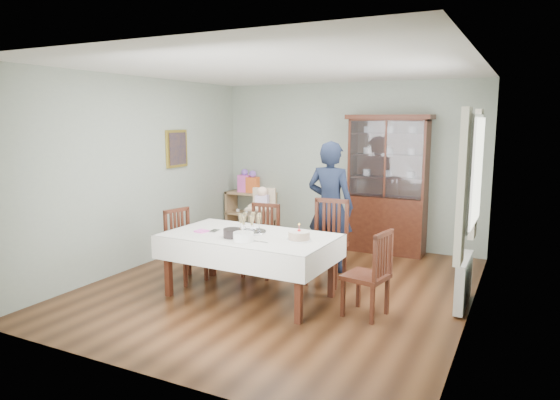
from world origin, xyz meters
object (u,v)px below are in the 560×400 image
Objects in this scene: sideboard at (251,214)px; chair_far_right at (326,258)px; woman at (330,206)px; gift_bag_pink at (245,182)px; chair_end_left at (186,260)px; birthday_cake at (299,236)px; china_cabinet at (388,182)px; chair_far_left at (261,254)px; champagne_tray at (250,227)px; dining_table at (250,265)px; chair_end_right at (367,291)px; high_chair at (262,230)px; gift_bag_orange at (253,183)px.

chair_far_right is (2.20, -1.86, -0.08)m from sideboard.
gift_bag_pink is at bearing -30.15° from woman.
birthday_cake is at bearing -80.80° from chair_end_left.
chair_end_left is 2.09m from woman.
china_cabinet is 2.60m from sideboard.
woman reaches higher than sideboard.
woman reaches higher than chair_far_left.
champagne_tray is 1.35× the size of birthday_cake.
woman is (1.51, 1.29, 0.63)m from chair_end_left.
china_cabinet is 2.77m from birthday_cake.
dining_table is 0.77m from birthday_cake.
chair_end_right is (1.72, -0.74, -0.00)m from chair_far_left.
china_cabinet is at bearing -0.03° from gift_bag_pink.
birthday_cake is (1.69, -0.14, 0.53)m from chair_end_left.
chair_far_right is 1.17m from champagne_tray.
chair_far_right is at bearing 50.85° from champagne_tray.
dining_table is at bearing -179.54° from birthday_cake.
gift_bag_pink is at bearing 27.79° from chair_end_left.
high_chair reaches higher than chair_far_right.
dining_table is 5.31× the size of champagne_tray.
sideboard is at bearing 128.87° from birthday_cake.
chair_far_left is at bearing -54.18° from gift_bag_pink.
champagne_tray is (1.54, -2.67, 0.43)m from sideboard.
chair_far_right is at bearing 55.42° from dining_table.
woman is 1.66× the size of high_chair.
high_chair is (0.88, -1.17, 0.03)m from sideboard.
chair_far_right reaches higher than sideboard.
birthday_cake is 0.72× the size of gift_bag_orange.
high_chair is 2.12m from birthday_cake.
high_chair is (-0.71, 1.60, 0.04)m from dining_table.
champagne_tray reaches higher than chair_end_right.
sideboard is (-2.50, 0.02, -0.72)m from china_cabinet.
chair_far_left is at bearing -57.54° from gift_bag_orange.
gift_bag_orange is (-0.82, 1.15, 0.55)m from high_chair.
dining_table is 1.85× the size of high_chair.
woman reaches higher than dining_table.
china_cabinet reaches higher than chair_end_left.
china_cabinet is 2.44m from chair_far_left.
birthday_cake is at bearing -51.59° from gift_bag_orange.
woman reaches higher than gift_bag_pink.
chair_far_right is at bearing -40.17° from sideboard.
gift_bag_pink is at bearing 122.00° from champagne_tray.
china_cabinet is at bearing 71.50° from dining_table.
gift_bag_orange reaches higher than chair_end_left.
birthday_cake is (0.18, -1.43, -0.10)m from woman.
high_chair is at bearing 112.32° from chair_far_left.
sideboard is at bearing 113.52° from high_chair.
china_cabinet is at bearing 53.13° from chair_far_left.
champagne_tray is (-0.96, -2.65, -0.29)m from china_cabinet.
chair_end_left is at bearing 41.71° from woman.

